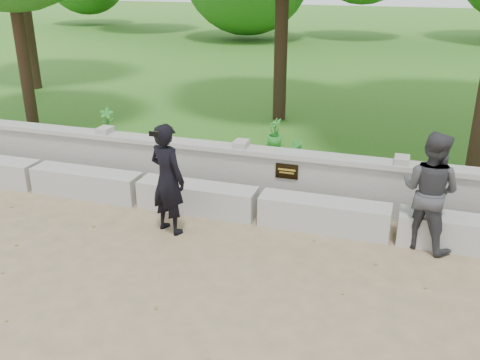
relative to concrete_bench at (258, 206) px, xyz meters
The scene contains 9 objects.
ground 1.91m from the concrete_bench, 90.00° to the right, with size 80.00×80.00×0.00m, color #987D5D.
lawn 12.10m from the concrete_bench, 90.00° to the left, with size 40.00×22.00×0.25m, color #2F691A.
concrete_bench is the anchor object (origin of this frame).
parapet_wall 0.74m from the concrete_bench, 89.99° to the left, with size 12.50×0.35×0.90m.
man_main 1.48m from the concrete_bench, 146.16° to the right, with size 0.69×0.65×1.63m.
visitor_left 2.48m from the concrete_bench, ahead, with size 0.99×0.91×1.65m.
shrub_a 4.85m from the concrete_bench, 148.07° to the left, with size 0.30×0.20×0.57m, color green.
shrub_b 1.46m from the concrete_bench, 80.95° to the left, with size 0.35×0.28×0.63m, color green.
shrub_d 2.84m from the concrete_bench, 99.47° to the left, with size 0.32×0.29×0.58m, color green.
Camera 1 is at (2.01, -5.21, 3.62)m, focal length 40.00 mm.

